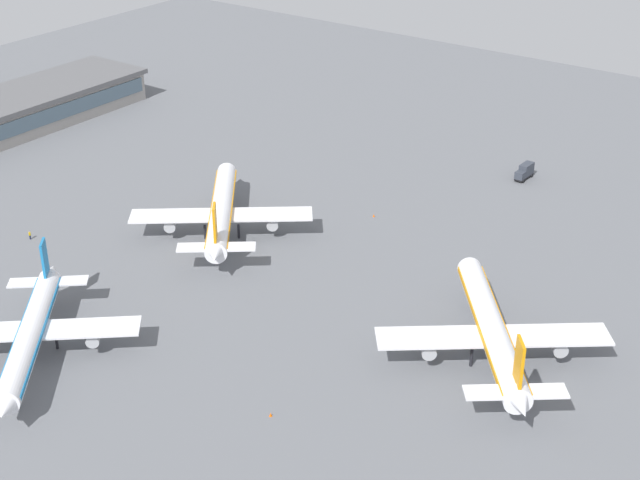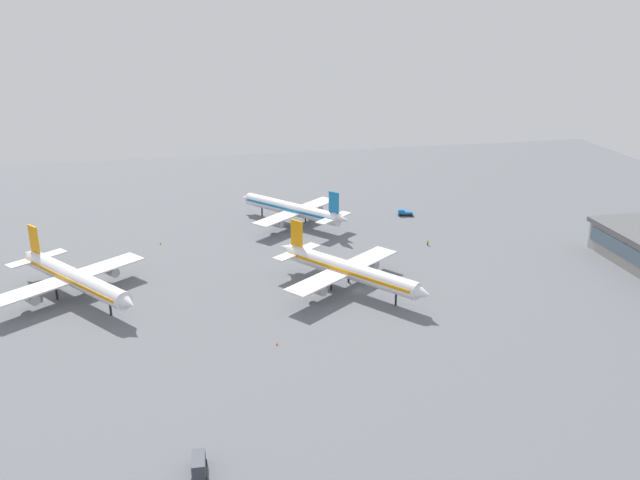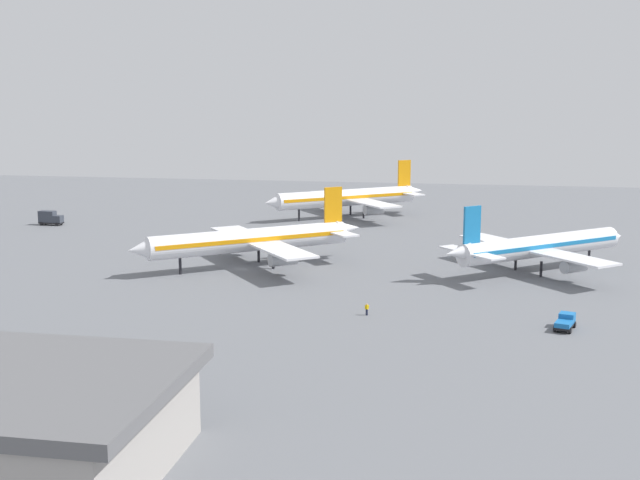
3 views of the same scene
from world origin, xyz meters
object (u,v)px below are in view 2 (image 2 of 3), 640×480
at_px(pushback_tractor, 404,212).
at_px(catering_truck, 199,465).
at_px(ground_crew_worker, 428,242).
at_px(airplane_at_gate, 348,270).
at_px(airplane_taxiing, 74,278).
at_px(airplane_distant, 293,209).
at_px(safety_cone_near_gate, 277,344).
at_px(safety_cone_mid_apron, 160,243).

xyz_separation_m(pushback_tractor, catering_truck, (-108.15, 66.37, 0.73)).
bearing_deg(ground_crew_worker, airplane_at_gate, -163.53).
bearing_deg(airplane_taxiing, ground_crew_worker, 62.33).
distance_m(airplane_at_gate, airplane_distant, 49.12).
xyz_separation_m(airplane_taxiing, airplane_distant, (41.15, -56.28, -0.40)).
height_order(pushback_tractor, safety_cone_near_gate, pushback_tractor).
xyz_separation_m(airplane_at_gate, safety_cone_mid_apron, (38.92, 42.87, -4.52)).
relative_size(airplane_distant, safety_cone_mid_apron, 55.64).
bearing_deg(safety_cone_mid_apron, catering_truck, -176.14).
bearing_deg(airplane_at_gate, pushback_tractor, 111.00).
distance_m(catering_truck, safety_cone_mid_apron, 97.55).
bearing_deg(pushback_tractor, airplane_taxiing, 41.69).
bearing_deg(airplane_at_gate, safety_cone_near_gate, -78.81).
distance_m(ground_crew_worker, safety_cone_near_gate, 66.99).
distance_m(airplane_at_gate, safety_cone_near_gate, 30.81).
xyz_separation_m(catering_truck, ground_crew_worker, (82.10, -64.35, -0.85)).
relative_size(airplane_taxiing, safety_cone_near_gate, 62.12).
distance_m(airplane_at_gate, airplane_taxiing, 61.41).
bearing_deg(catering_truck, safety_cone_near_gate, -22.14).
xyz_separation_m(ground_crew_worker, safety_cone_near_gate, (-46.72, 48.01, -0.55)).
relative_size(safety_cone_near_gate, safety_cone_mid_apron, 1.00).
xyz_separation_m(catering_truck, safety_cone_near_gate, (35.38, -16.34, -1.40)).
bearing_deg(airplane_distant, safety_cone_near_gate, 127.37).
relative_size(airplane_distant, safety_cone_near_gate, 55.64).
height_order(airplane_taxiing, airplane_distant, airplane_taxiing).
height_order(airplane_at_gate, airplane_taxiing, airplane_taxiing).
height_order(airplane_at_gate, catering_truck, airplane_at_gate).
bearing_deg(airplane_taxiing, catering_truck, -17.43).
relative_size(airplane_at_gate, airplane_taxiing, 0.98).
relative_size(ground_crew_worker, safety_cone_near_gate, 2.78).
bearing_deg(pushback_tractor, catering_truck, 75.37).
distance_m(pushback_tractor, safety_cone_mid_apron, 73.73).
distance_m(airplane_taxiing, pushback_tractor, 100.28).
height_order(airplane_taxiing, pushback_tractor, airplane_taxiing).
bearing_deg(airplane_distant, catering_truck, 122.96).
bearing_deg(airplane_taxiing, airplane_at_gate, 44.91).
relative_size(catering_truck, ground_crew_worker, 3.40).
xyz_separation_m(catering_truck, safety_cone_mid_apron, (97.32, 6.56, -1.40)).
height_order(safety_cone_near_gate, safety_cone_mid_apron, same).
relative_size(airplane_at_gate, airplane_distant, 1.10).
bearing_deg(catering_truck, safety_cone_mid_apron, 6.51).
bearing_deg(safety_cone_mid_apron, safety_cone_near_gate, -159.71).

